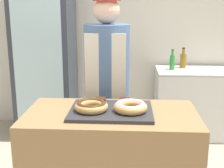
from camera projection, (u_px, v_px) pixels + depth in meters
The scene contains 11 objects.
wall_back at pixel (121, 26), 4.12m from camera, with size 8.00×0.06×2.70m.
serving_tray at pixel (111, 111), 2.17m from camera, with size 0.57×0.45×0.02m.
donut_chocolate_glaze at pixel (91, 106), 2.14m from camera, with size 0.23×0.23×0.06m.
donut_light_glaze at pixel (131, 106), 2.12m from camera, with size 0.23×0.23×0.06m.
brownie_back_left at pixel (100, 100), 2.33m from camera, with size 0.08×0.08×0.03m.
brownie_back_right at pixel (125, 100), 2.31m from camera, with size 0.08×0.08×0.03m.
baker_person at pixel (107, 87), 2.80m from camera, with size 0.40×0.40×1.73m.
beverage_fridge at pixel (45, 59), 3.91m from camera, with size 0.70×0.65×1.92m.
chest_freezer at pixel (197, 102), 3.94m from camera, with size 1.04×0.58×0.84m.
bottle_green at pixel (172, 62), 3.84m from camera, with size 0.06×0.06×0.25m.
bottle_amber at pixel (183, 60), 3.95m from camera, with size 0.08×0.08×0.26m.
Camera 1 is at (0.13, -2.06, 1.62)m, focal length 50.00 mm.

